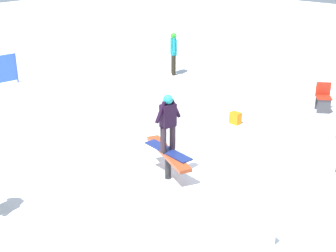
% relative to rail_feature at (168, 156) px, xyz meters
% --- Properties ---
extents(ground_plane, '(60.00, 60.00, 0.00)m').
position_rel_rail_feature_xyz_m(ground_plane, '(0.00, 0.00, -0.55)').
color(ground_plane, white).
extents(rail_feature, '(1.83, 1.02, 0.66)m').
position_rel_rail_feature_xyz_m(rail_feature, '(0.00, 0.00, 0.00)').
color(rail_feature, black).
rests_on(rail_feature, ground).
extents(snow_kicker_ramp, '(2.26, 2.10, 0.44)m').
position_rel_rail_feature_xyz_m(snow_kicker_ramp, '(-1.91, 0.86, -0.33)').
color(snow_kicker_ramp, white).
rests_on(snow_kicker_ramp, ground).
extents(main_rider_on_rail, '(1.36, 0.70, 1.30)m').
position_rel_rail_feature_xyz_m(main_rider_on_rail, '(0.00, 0.00, 0.75)').
color(main_rider_on_rail, navy).
rests_on(main_rider_on_rail, rail_feature).
extents(bystander_teal, '(0.56, 0.52, 1.61)m').
position_rel_rail_feature_xyz_m(bystander_teal, '(5.61, -6.35, 0.36)').
color(bystander_teal, black).
rests_on(bystander_teal, ground).
extents(loose_snowboard_white, '(1.53, 0.81, 0.02)m').
position_rel_rail_feature_xyz_m(loose_snowboard_white, '(4.07, -0.56, -0.54)').
color(loose_snowboard_white, silver).
rests_on(loose_snowboard_white, ground).
extents(folding_chair, '(0.62, 0.62, 0.88)m').
position_rel_rail_feature_xyz_m(folding_chair, '(-0.54, -6.40, -0.13)').
color(folding_chair, '#3F3F44').
rests_on(folding_chair, ground).
extents(backpack_on_snow, '(0.31, 0.23, 0.34)m').
position_rel_rail_feature_xyz_m(backpack_on_snow, '(0.81, -3.72, -0.38)').
color(backpack_on_snow, orange).
rests_on(backpack_on_snow, ground).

